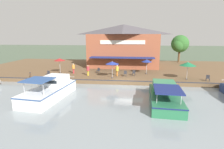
% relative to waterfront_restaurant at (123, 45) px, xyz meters
% --- Properties ---
extents(ground_plane, '(220.00, 220.00, 0.00)m').
position_rel_waterfront_restaurant_xyz_m(ground_plane, '(13.71, 0.71, -4.88)').
color(ground_plane, '#4C5B47').
extents(quay_deck, '(22.00, 56.00, 0.60)m').
position_rel_waterfront_restaurant_xyz_m(quay_deck, '(2.71, 0.71, -4.58)').
color(quay_deck, brown).
rests_on(quay_deck, ground).
extents(quay_edge_fender, '(0.20, 50.40, 0.10)m').
position_rel_waterfront_restaurant_xyz_m(quay_edge_fender, '(13.61, 0.71, -4.23)').
color(quay_edge_fender, '#2D2D33').
rests_on(quay_edge_fender, quay_deck).
extents(waterfront_restaurant, '(11.54, 14.24, 8.43)m').
position_rel_waterfront_restaurant_xyz_m(waterfront_restaurant, '(0.00, 0.00, 0.00)').
color(waterfront_restaurant, brown).
rests_on(waterfront_restaurant, quay_deck).
extents(patio_umbrella_by_entrance, '(1.70, 1.70, 2.41)m').
position_rel_waterfront_restaurant_xyz_m(patio_umbrella_by_entrance, '(8.30, 4.19, -2.13)').
color(patio_umbrella_by_entrance, '#B7B7B7').
rests_on(patio_umbrella_by_entrance, quay_deck).
extents(patio_umbrella_back_row, '(1.81, 1.81, 2.53)m').
position_rel_waterfront_restaurant_xyz_m(patio_umbrella_back_row, '(9.36, -10.11, -2.00)').
color(patio_umbrella_back_row, '#B7B7B7').
rests_on(patio_umbrella_back_row, quay_deck).
extents(patio_umbrella_mid_patio_left, '(1.98, 1.98, 2.48)m').
position_rel_waterfront_restaurant_xyz_m(patio_umbrella_mid_patio_left, '(11.84, -1.08, -2.04)').
color(patio_umbrella_mid_patio_left, '#B7B7B7').
rests_on(patio_umbrella_mid_patio_left, quay_deck).
extents(patio_umbrella_mid_patio_right, '(2.25, 2.25, 2.53)m').
position_rel_waterfront_restaurant_xyz_m(patio_umbrella_mid_patio_right, '(11.50, 9.64, -2.06)').
color(patio_umbrella_mid_patio_right, '#B7B7B7').
rests_on(patio_umbrella_mid_patio_right, quay_deck).
extents(cafe_chair_facing_river, '(0.45, 0.45, 0.85)m').
position_rel_waterfront_restaurant_xyz_m(cafe_chair_facing_river, '(10.56, 0.81, -3.81)').
color(cafe_chair_facing_river, '#2D2D33').
rests_on(cafe_chair_facing_river, quay_deck).
extents(cafe_chair_mid_patio, '(0.51, 0.51, 0.85)m').
position_rel_waterfront_restaurant_xyz_m(cafe_chair_mid_patio, '(11.85, -11.02, -3.81)').
color(cafe_chair_mid_patio, '#2D2D33').
rests_on(cafe_chair_mid_patio, quay_deck).
extents(cafe_chair_beside_entrance, '(0.52, 0.52, 0.85)m').
position_rel_waterfront_restaurant_xyz_m(cafe_chair_beside_entrance, '(9.99, 2.11, -3.81)').
color(cafe_chair_beside_entrance, '#2D2D33').
rests_on(cafe_chair_beside_entrance, quay_deck).
extents(cafe_chair_far_corner_seat, '(0.54, 0.54, 0.85)m').
position_rel_waterfront_restaurant_xyz_m(cafe_chair_far_corner_seat, '(12.38, 12.17, -3.81)').
color(cafe_chair_far_corner_seat, '#2D2D33').
rests_on(cafe_chair_far_corner_seat, quay_deck).
extents(cafe_chair_back_row_seat, '(0.57, 0.57, 0.85)m').
position_rel_waterfront_restaurant_xyz_m(cafe_chair_back_row_seat, '(8.54, -3.79, -3.81)').
color(cafe_chair_back_row_seat, '#2D2D33').
rests_on(cafe_chair_back_row_seat, quay_deck).
extents(person_mid_patio, '(0.48, 0.48, 1.71)m').
position_rel_waterfront_restaurant_xyz_m(person_mid_patio, '(10.49, -0.47, -3.21)').
color(person_mid_patio, orange).
rests_on(person_mid_patio, quay_deck).
extents(person_at_quay_edge, '(0.47, 0.47, 1.65)m').
position_rel_waterfront_restaurant_xyz_m(person_at_quay_edge, '(10.81, -4.99, -3.25)').
color(person_at_quay_edge, gold).
rests_on(person_at_quay_edge, quay_deck).
extents(person_near_entrance, '(0.47, 0.47, 1.66)m').
position_rel_waterfront_restaurant_xyz_m(person_near_entrance, '(9.43, -7.79, -3.25)').
color(person_near_entrance, '#B23338').
rests_on(person_near_entrance, quay_deck).
extents(motorboat_nearest_quay, '(8.63, 3.34, 2.02)m').
position_rel_waterfront_restaurant_xyz_m(motorboat_nearest_quay, '(19.12, 5.12, -4.12)').
color(motorboat_nearest_quay, '#287047').
rests_on(motorboat_nearest_quay, river_water).
extents(motorboat_distant_upstream, '(8.84, 3.75, 2.51)m').
position_rel_waterfront_restaurant_xyz_m(motorboat_distant_upstream, '(18.98, -6.93, -3.98)').
color(motorboat_distant_upstream, white).
rests_on(motorboat_distant_upstream, river_water).
extents(mooring_post, '(0.22, 0.22, 0.90)m').
position_rel_waterfront_restaurant_xyz_m(mooring_post, '(13.36, -13.03, -3.83)').
color(mooring_post, '#473323').
rests_on(mooring_post, quay_deck).
extents(tree_behind_restaurant, '(3.60, 3.43, 5.76)m').
position_rel_waterfront_restaurant_xyz_m(tree_behind_restaurant, '(-3.59, 5.28, -0.35)').
color(tree_behind_restaurant, brown).
rests_on(tree_behind_restaurant, quay_deck).
extents(tree_downstream_bank, '(4.22, 4.02, 6.35)m').
position_rel_waterfront_restaurant_xyz_m(tree_downstream_bank, '(-5.81, 12.80, -0.07)').
color(tree_downstream_bank, brown).
rests_on(tree_downstream_bank, quay_deck).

